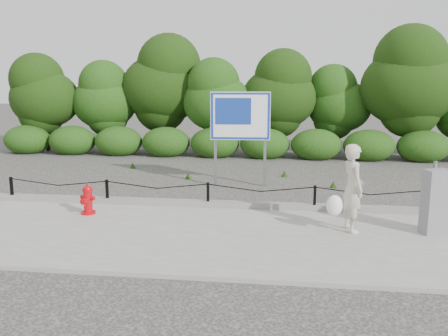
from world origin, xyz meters
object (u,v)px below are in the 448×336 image
utility_cabinet (435,202)px  advertising_sign (240,120)px  fire_hydrant (88,200)px  pedestrian (351,189)px

utility_cabinet → advertising_sign: size_ratio=0.52×
advertising_sign → utility_cabinet: bearing=-47.1°
fire_hydrant → pedestrian: 5.77m
pedestrian → fire_hydrant: bearing=68.8°
fire_hydrant → pedestrian: (5.72, -0.49, 0.53)m
utility_cabinet → advertising_sign: bearing=113.2°
fire_hydrant → pedestrian: pedestrian is taller
fire_hydrant → utility_cabinet: (7.34, -0.43, 0.32)m
fire_hydrant → utility_cabinet: 7.36m
fire_hydrant → utility_cabinet: bearing=11.5°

